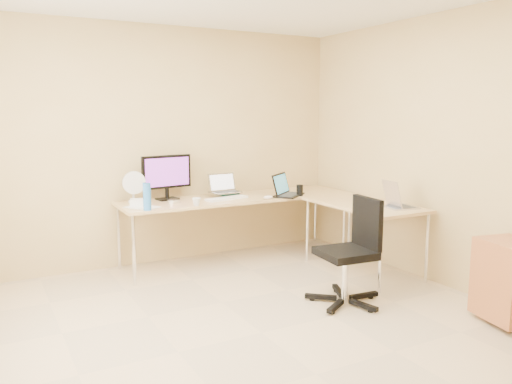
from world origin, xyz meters
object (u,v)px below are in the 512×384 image
laptop_return (401,197)px  laptop_black (289,185)px  desk_fan (133,188)px  keyboard (227,198)px  laptop_center (225,183)px  desk_main (238,229)px  office_chair (346,248)px  mug (196,202)px  desk_return (363,237)px  monitor (167,177)px  cabinet (509,280)px  water_bottle (147,197)px

laptop_return → laptop_black: bearing=36.1°
desk_fan → keyboard: bearing=-13.0°
laptop_center → desk_fan: size_ratio=1.09×
laptop_black → desk_main: bearing=120.8°
office_chair → mug: bearing=126.9°
desk_return → monitor: bearing=145.3°
laptop_black → keyboard: bearing=133.0°
laptop_black → desk_fan: 1.72m
keyboard → cabinet: 2.85m
water_bottle → monitor: bearing=53.3°
monitor → laptop_center: (0.65, -0.11, -0.09)m
desk_fan → laptop_return: 2.74m
cabinet → water_bottle: bearing=144.8°
desk_fan → water_bottle: bearing=-85.7°
desk_fan → cabinet: desk_fan is taller
monitor → laptop_black: monitor is taller
laptop_center → laptop_return: bearing=-53.7°
mug → desk_fan: (-0.51, 0.50, 0.11)m
monitor → desk_fan: bearing=171.9°
keyboard → desk_fan: desk_fan is taller
cabinet → office_chair: bearing=142.5°
desk_return → laptop_center: size_ratio=3.95×
mug → laptop_return: laptop_return is taller
desk_return → water_bottle: size_ratio=4.86×
laptop_center → office_chair: laptop_center is taller
desk_return → keyboard: size_ratio=2.64×
monitor → keyboard: (0.58, -0.30, -0.23)m
mug → desk_fan: desk_fan is taller
mug → monitor: bearing=105.8°
desk_main → desk_return: bearing=-45.7°
desk_return → desk_main: bearing=134.3°
desk_main → monitor: size_ratio=4.66×
keyboard → laptop_return: laptop_return is taller
laptop_black → mug: laptop_black is taller
desk_main → laptop_black: laptop_black is taller
laptop_center → water_bottle: 1.09m
desk_main → monitor: bearing=165.3°
desk_return → keyboard: (-1.16, 0.90, 0.38)m
laptop_center → laptop_return: size_ratio=0.99×
desk_main → laptop_black: bearing=-20.9°
desk_return → water_bottle: (-2.10, 0.70, 0.50)m
water_bottle → laptop_return: 2.49m
office_chair → cabinet: bearing=-43.7°
keyboard → mug: bearing=-167.1°
laptop_center → desk_fan: desk_fan is taller
laptop_center → keyboard: (-0.07, -0.19, -0.14)m
mug → office_chair: 1.62m
water_bottle → mug: bearing=0.0°
water_bottle → desk_return: bearing=-18.5°
laptop_center → cabinet: 3.01m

